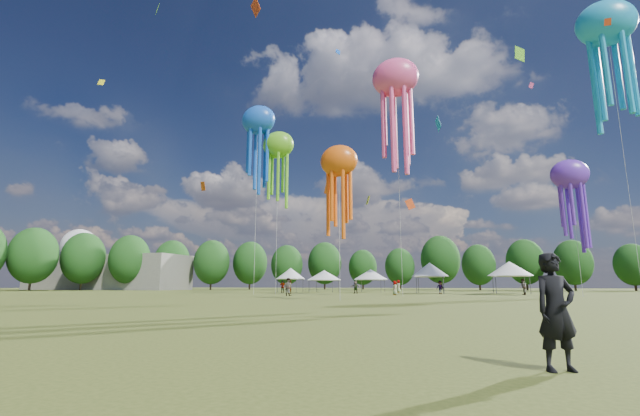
% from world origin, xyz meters
% --- Properties ---
extents(ground, '(300.00, 300.00, 0.00)m').
position_xyz_m(ground, '(0.00, 0.00, 0.00)').
color(ground, '#384416').
rests_on(ground, ground).
extents(observer_main, '(0.72, 0.62, 1.67)m').
position_xyz_m(observer_main, '(8.92, -3.04, 0.83)').
color(observer_main, black).
rests_on(observer_main, ground).
extents(spectator_near, '(1.10, 0.97, 1.90)m').
position_xyz_m(spectator_near, '(-9.52, 32.98, 0.95)').
color(spectator_near, gray).
rests_on(spectator_near, ground).
extents(spectators_far, '(33.28, 17.78, 1.93)m').
position_xyz_m(spectators_far, '(-0.35, 47.87, 0.90)').
color(spectators_far, gray).
rests_on(spectators_far, ground).
extents(festival_tents, '(38.04, 11.95, 4.31)m').
position_xyz_m(festival_tents, '(-1.58, 54.57, 3.04)').
color(festival_tents, '#47474C').
rests_on(festival_tents, ground).
extents(show_kites, '(46.33, 20.90, 31.07)m').
position_xyz_m(show_kites, '(5.55, 36.64, 20.79)').
color(show_kites, '#63C01F').
rests_on(show_kites, ground).
extents(small_kites, '(73.14, 58.63, 46.35)m').
position_xyz_m(small_kites, '(0.22, 39.99, 29.88)').
color(small_kites, '#63C01F').
rests_on(small_kites, ground).
extents(treeline, '(201.57, 95.24, 13.43)m').
position_xyz_m(treeline, '(-3.87, 62.51, 6.54)').
color(treeline, '#38281C').
rests_on(treeline, ground).
extents(hangar, '(40.00, 12.00, 8.00)m').
position_xyz_m(hangar, '(-72.00, 72.00, 4.00)').
color(hangar, gray).
rests_on(hangar, ground).
extents(radome, '(9.00, 9.00, 16.00)m').
position_xyz_m(radome, '(-88.00, 78.00, 9.99)').
color(radome, white).
rests_on(radome, ground).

